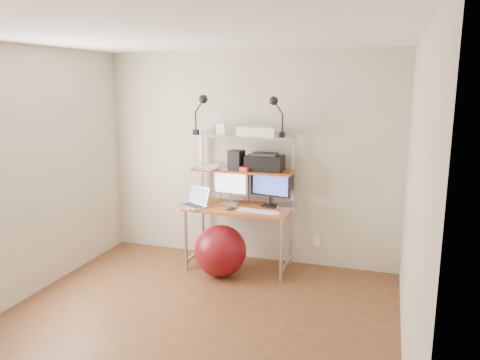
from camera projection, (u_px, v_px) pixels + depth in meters
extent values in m
plane|color=brown|center=(189.00, 326.00, 4.18)|extent=(3.60, 3.60, 0.00)
plane|color=white|center=(182.00, 35.00, 3.67)|extent=(3.60, 3.60, 0.00)
plane|color=beige|center=(248.00, 158.00, 5.60)|extent=(3.60, 0.00, 3.60)
plane|color=beige|center=(31.00, 271.00, 2.24)|extent=(3.60, 0.00, 3.60)
plane|color=beige|center=(14.00, 177.00, 4.46)|extent=(0.00, 3.60, 3.60)
plane|color=beige|center=(414.00, 208.00, 3.38)|extent=(0.00, 3.60, 3.60)
cube|color=#BE6025|center=(239.00, 208.00, 5.37)|extent=(1.20, 0.60, 0.03)
cylinder|color=#B2B2B7|center=(186.00, 241.00, 5.37)|extent=(0.04, 0.04, 0.71)
cylinder|color=#B2B2B7|center=(203.00, 228.00, 5.86)|extent=(0.04, 0.04, 0.71)
cylinder|color=#B2B2B7|center=(281.00, 251.00, 5.03)|extent=(0.04, 0.04, 0.71)
cylinder|color=#B2B2B7|center=(291.00, 236.00, 5.52)|extent=(0.04, 0.04, 0.71)
cube|color=#B2B2B7|center=(201.00, 165.00, 5.70)|extent=(0.03, 0.04, 0.84)
cube|color=#B2B2B7|center=(293.00, 170.00, 5.35)|extent=(0.03, 0.04, 0.84)
cube|color=#BE6025|center=(243.00, 170.00, 5.41)|extent=(1.18, 0.34, 0.02)
cube|color=#B2B2B7|center=(243.00, 136.00, 5.32)|extent=(1.18, 0.34, 0.02)
cube|color=white|center=(316.00, 241.00, 5.52)|extent=(0.08, 0.01, 0.12)
cube|color=#A6A6AA|center=(230.00, 204.00, 5.46)|extent=(0.19, 0.15, 0.01)
cylinder|color=#A6A6AA|center=(231.00, 198.00, 5.47)|extent=(0.03, 0.03, 0.10)
cube|color=#A6A6AA|center=(231.00, 181.00, 5.43)|extent=(0.42, 0.05, 0.31)
plane|color=white|center=(230.00, 181.00, 5.41)|extent=(0.38, 0.01, 0.38)
cube|color=black|center=(270.00, 206.00, 5.36)|extent=(0.20, 0.17, 0.01)
cylinder|color=black|center=(270.00, 201.00, 5.37)|extent=(0.03, 0.03, 0.11)
cube|color=black|center=(270.00, 184.00, 5.33)|extent=(0.48, 0.12, 0.29)
plane|color=blue|center=(270.00, 184.00, 5.31)|extent=(0.43, 0.08, 0.44)
cube|color=#B9B9BE|center=(193.00, 206.00, 5.37)|extent=(0.39, 0.35, 0.02)
cube|color=#292A2C|center=(193.00, 205.00, 5.36)|extent=(0.31, 0.25, 0.00)
cube|color=#B9B9BE|center=(201.00, 195.00, 5.42)|extent=(0.32, 0.21, 0.21)
plane|color=#6C87B4|center=(201.00, 195.00, 5.42)|extent=(0.29, 0.20, 0.28)
cube|color=white|center=(257.00, 211.00, 5.16)|extent=(0.44, 0.16, 0.01)
cube|color=white|center=(276.00, 213.00, 5.05)|extent=(0.09, 0.06, 0.02)
cube|color=#B9B9BE|center=(287.00, 207.00, 5.28)|extent=(0.23, 0.23, 0.04)
cube|color=black|center=(231.00, 209.00, 5.25)|extent=(0.10, 0.14, 0.01)
cube|color=black|center=(265.00, 163.00, 5.34)|extent=(0.42, 0.29, 0.17)
cube|color=#292A2C|center=(265.00, 154.00, 5.32)|extent=(0.29, 0.21, 0.03)
cube|color=black|center=(236.00, 160.00, 5.37)|extent=(0.18, 0.18, 0.23)
cube|color=red|center=(243.00, 169.00, 5.32)|extent=(0.20, 0.17, 0.05)
cube|color=white|center=(259.00, 131.00, 5.24)|extent=(0.46, 0.32, 0.10)
cube|color=#A6A6AA|center=(259.00, 126.00, 5.23)|extent=(0.39, 0.25, 0.02)
cube|color=white|center=(222.00, 129.00, 5.35)|extent=(0.12, 0.10, 0.13)
cube|color=#292A2C|center=(221.00, 129.00, 5.43)|extent=(0.11, 0.11, 0.11)
cube|color=black|center=(196.00, 132.00, 5.38)|extent=(0.06, 0.07, 0.06)
cylinder|color=black|center=(196.00, 121.00, 5.35)|extent=(0.02, 0.02, 0.20)
sphere|color=black|center=(203.00, 99.00, 5.26)|extent=(0.10, 0.10, 0.10)
cube|color=black|center=(282.00, 135.00, 5.12)|extent=(0.05, 0.07, 0.05)
cylinder|color=black|center=(282.00, 123.00, 5.10)|extent=(0.02, 0.02, 0.20)
sphere|color=black|center=(274.00, 101.00, 5.07)|extent=(0.10, 0.10, 0.10)
sphere|color=maroon|center=(221.00, 251.00, 5.23)|extent=(0.58, 0.58, 0.58)
cube|color=white|center=(207.00, 167.00, 5.56)|extent=(0.30, 0.34, 0.00)
cube|color=white|center=(211.00, 168.00, 5.47)|extent=(0.30, 0.34, 0.00)
cube|color=white|center=(213.00, 166.00, 5.55)|extent=(0.22, 0.29, 0.00)
cube|color=white|center=(214.00, 167.00, 5.48)|extent=(0.27, 0.32, 0.00)
cube|color=white|center=(209.00, 166.00, 5.53)|extent=(0.26, 0.31, 0.00)
cube|color=white|center=(211.00, 165.00, 5.51)|extent=(0.26, 0.32, 0.00)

